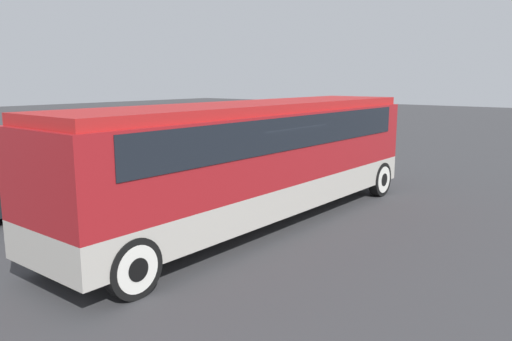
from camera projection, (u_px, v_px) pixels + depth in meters
The scene contains 4 objects.
ground_plane at pixel (256, 224), 12.57m from camera, with size 120.00×120.00×0.00m, color #38383A.
tour_bus at pixel (258, 151), 12.31m from camera, with size 11.31×2.51×3.03m.
parked_car_near at pixel (20, 190), 13.36m from camera, with size 4.71×1.90×1.32m.
parked_car_mid at pixel (118, 161), 17.76m from camera, with size 4.61×1.87×1.43m.
Camera 1 is at (-9.47, -7.55, 3.59)m, focal length 35.00 mm.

